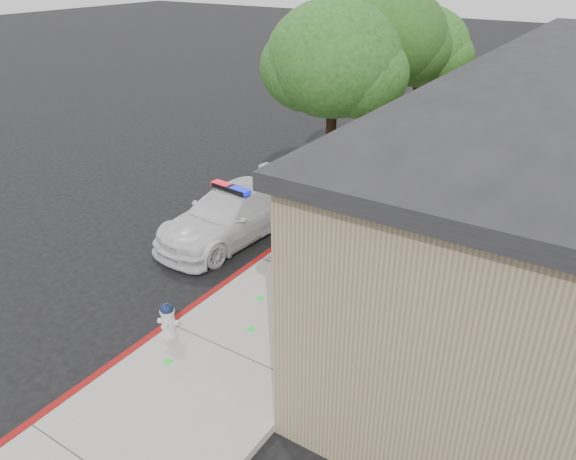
# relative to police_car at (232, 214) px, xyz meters

# --- Properties ---
(ground) EXTENTS (120.00, 120.00, 0.00)m
(ground) POSITION_rel_police_car_xyz_m (1.32, -3.76, -0.65)
(ground) COLOR black
(ground) RESTS_ON ground
(sidewalk) EXTENTS (3.20, 60.00, 0.15)m
(sidewalk) POSITION_rel_police_car_xyz_m (2.92, -0.76, -0.57)
(sidewalk) COLOR gray
(sidewalk) RESTS_ON ground
(red_curb) EXTENTS (0.14, 60.00, 0.16)m
(red_curb) POSITION_rel_police_car_xyz_m (1.38, -0.76, -0.57)
(red_curb) COLOR maroon
(red_curb) RESTS_ON ground
(police_car) EXTENTS (2.20, 4.58, 1.41)m
(police_car) POSITION_rel_police_car_xyz_m (0.00, 0.00, 0.00)
(police_car) COLOR silver
(police_car) RESTS_ON ground
(fire_hydrant) EXTENTS (0.41, 0.36, 0.71)m
(fire_hydrant) POSITION_rel_police_car_xyz_m (1.67, -4.03, -0.14)
(fire_hydrant) COLOR silver
(fire_hydrant) RESTS_ON sidewalk
(street_tree_near) EXTENTS (3.30, 3.04, 5.56)m
(street_tree_near) POSITION_rel_police_car_xyz_m (2.03, 1.33, 3.65)
(street_tree_near) COLOR black
(street_tree_near) RESTS_ON sidewalk
(street_tree_mid) EXTENTS (3.09, 3.05, 5.74)m
(street_tree_mid) POSITION_rel_police_car_xyz_m (2.03, 4.33, 3.83)
(street_tree_mid) COLOR black
(street_tree_mid) RESTS_ON sidewalk
(street_tree_far) EXTENTS (2.93, 2.71, 5.12)m
(street_tree_far) POSITION_rel_police_car_xyz_m (2.29, 6.16, 3.35)
(street_tree_far) COLOR black
(street_tree_far) RESTS_ON sidewalk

